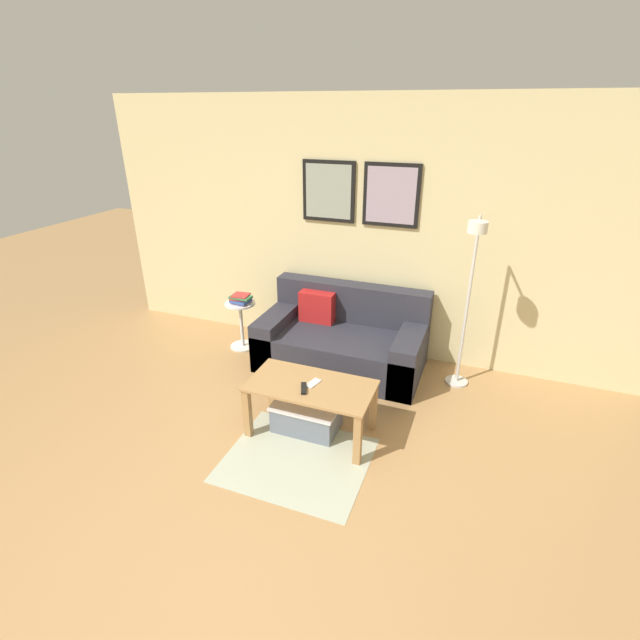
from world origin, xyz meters
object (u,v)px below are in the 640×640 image
object	(u,v)px
storage_bin	(307,416)
remote_control	(304,388)
side_table	(241,321)
cell_phone	(313,383)
book_stack	(241,299)
couch	(342,340)
coffee_table	(311,394)
floor_lamp	(470,285)

from	to	relation	value
storage_bin	remote_control	distance (m)	0.36
side_table	cell_phone	world-z (taller)	side_table
book_stack	cell_phone	xyz separation A→B (m)	(1.25, -1.08, -0.12)
couch	book_stack	world-z (taller)	couch
couch	remote_control	xyz separation A→B (m)	(0.09, -1.22, 0.19)
couch	side_table	distance (m)	1.14
couch	coffee_table	xyz separation A→B (m)	(0.11, -1.14, 0.09)
side_table	remote_control	size ratio (longest dim) A/B	3.51
couch	floor_lamp	xyz separation A→B (m)	(1.15, -0.08, 0.78)
coffee_table	side_table	xyz separation A→B (m)	(-1.26, 1.10, -0.05)
storage_bin	book_stack	bearing A→B (deg)	138.24
coffee_table	cell_phone	bearing A→B (deg)	59.11
book_stack	remote_control	distance (m)	1.70
couch	cell_phone	bearing A→B (deg)	-83.48
couch	remote_control	size ratio (longest dim) A/B	10.78
cell_phone	storage_bin	bearing A→B (deg)	-177.23
side_table	book_stack	bearing A→B (deg)	-16.04
coffee_table	floor_lamp	bearing A→B (deg)	45.66
couch	storage_bin	world-z (taller)	couch
storage_bin	cell_phone	xyz separation A→B (m)	(0.06, -0.01, 0.34)
side_table	cell_phone	distance (m)	1.67
cell_phone	coffee_table	bearing A→B (deg)	-105.85
coffee_table	storage_bin	world-z (taller)	coffee_table
book_stack	floor_lamp	bearing A→B (deg)	-0.99
remote_control	book_stack	bearing A→B (deg)	113.18
floor_lamp	book_stack	distance (m)	2.32
coffee_table	cell_phone	world-z (taller)	cell_phone
storage_bin	floor_lamp	xyz separation A→B (m)	(1.09, 1.02, 0.92)
couch	side_table	size ratio (longest dim) A/B	3.07
remote_control	floor_lamp	bearing A→B (deg)	24.44
storage_bin	floor_lamp	size ratio (longest dim) A/B	0.33
book_stack	cell_phone	world-z (taller)	book_stack
floor_lamp	side_table	size ratio (longest dim) A/B	3.07
remote_control	cell_phone	bearing A→B (deg)	47.42
side_table	cell_phone	xyz separation A→B (m)	(1.27, -1.08, 0.14)
coffee_table	floor_lamp	size ratio (longest dim) A/B	0.61
side_table	book_stack	size ratio (longest dim) A/B	2.24
book_stack	remote_control	xyz separation A→B (m)	(1.22, -1.18, -0.11)
side_table	book_stack	distance (m)	0.26
floor_lamp	cell_phone	xyz separation A→B (m)	(-1.02, -1.04, -0.59)
couch	cell_phone	size ratio (longest dim) A/B	11.55
coffee_table	side_table	size ratio (longest dim) A/B	1.87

